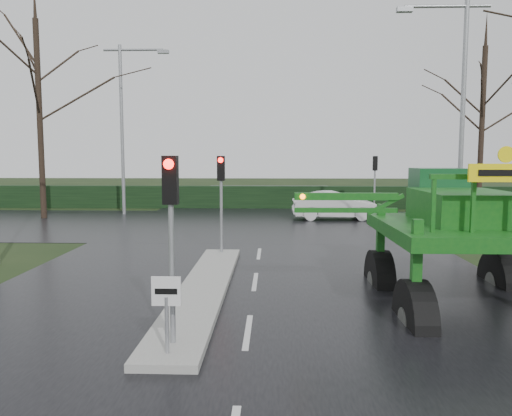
{
  "coord_description": "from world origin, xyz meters",
  "views": [
    {
      "loc": [
        0.49,
        -9.65,
        3.52
      ],
      "look_at": [
        -0.0,
        4.9,
        2.0
      ],
      "focal_mm": 35.0,
      "sensor_mm": 36.0,
      "label": 1
    }
  ],
  "objects_px": {
    "keep_left_sign": "(166,302)",
    "white_sedan": "(335,220)",
    "street_light_left_far": "(127,114)",
    "street_light_right": "(456,97)",
    "crop_sprayer": "(415,219)",
    "traffic_signal_near": "(171,209)",
    "traffic_signal_mid": "(221,183)",
    "traffic_signal_far": "(375,172)"
  },
  "relations": [
    {
      "from": "crop_sprayer",
      "to": "traffic_signal_near",
      "type": "bearing_deg",
      "value": -158.72
    },
    {
      "from": "crop_sprayer",
      "to": "street_light_left_far",
      "type": "bearing_deg",
      "value": 120.81
    },
    {
      "from": "traffic_signal_near",
      "to": "traffic_signal_far",
      "type": "relative_size",
      "value": 1.0
    },
    {
      "from": "street_light_right",
      "to": "street_light_left_far",
      "type": "height_order",
      "value": "same"
    },
    {
      "from": "white_sedan",
      "to": "traffic_signal_mid",
      "type": "bearing_deg",
      "value": 152.61
    },
    {
      "from": "white_sedan",
      "to": "traffic_signal_near",
      "type": "bearing_deg",
      "value": 163.79
    },
    {
      "from": "traffic_signal_near",
      "to": "white_sedan",
      "type": "relative_size",
      "value": 0.74
    },
    {
      "from": "street_light_right",
      "to": "street_light_left_far",
      "type": "distance_m",
      "value": 18.24
    },
    {
      "from": "street_light_right",
      "to": "white_sedan",
      "type": "bearing_deg",
      "value": 125.57
    },
    {
      "from": "white_sedan",
      "to": "keep_left_sign",
      "type": "bearing_deg",
      "value": 164.16
    },
    {
      "from": "traffic_signal_near",
      "to": "traffic_signal_mid",
      "type": "bearing_deg",
      "value": 90.0
    },
    {
      "from": "traffic_signal_near",
      "to": "street_light_left_far",
      "type": "bearing_deg",
      "value": 108.17
    },
    {
      "from": "keep_left_sign",
      "to": "traffic_signal_near",
      "type": "xyz_separation_m",
      "value": [
        0.0,
        0.49,
        1.53
      ]
    },
    {
      "from": "keep_left_sign",
      "to": "white_sedan",
      "type": "xyz_separation_m",
      "value": [
        5.24,
        19.44,
        -1.06
      ]
    },
    {
      "from": "traffic_signal_near",
      "to": "street_light_left_far",
      "type": "xyz_separation_m",
      "value": [
        -6.89,
        21.01,
        3.4
      ]
    },
    {
      "from": "traffic_signal_mid",
      "to": "white_sedan",
      "type": "distance_m",
      "value": 11.98
    },
    {
      "from": "traffic_signal_mid",
      "to": "crop_sprayer",
      "type": "distance_m",
      "value": 8.14
    },
    {
      "from": "street_light_right",
      "to": "crop_sprayer",
      "type": "height_order",
      "value": "street_light_right"
    },
    {
      "from": "traffic_signal_far",
      "to": "street_light_left_far",
      "type": "xyz_separation_m",
      "value": [
        -14.69,
        -0.01,
        3.4
      ]
    },
    {
      "from": "traffic_signal_mid",
      "to": "crop_sprayer",
      "type": "height_order",
      "value": "crop_sprayer"
    },
    {
      "from": "traffic_signal_mid",
      "to": "street_light_left_far",
      "type": "relative_size",
      "value": 0.35
    },
    {
      "from": "keep_left_sign",
      "to": "traffic_signal_near",
      "type": "distance_m",
      "value": 1.61
    },
    {
      "from": "crop_sprayer",
      "to": "traffic_signal_far",
      "type": "bearing_deg",
      "value": 80.35
    },
    {
      "from": "traffic_signal_near",
      "to": "white_sedan",
      "type": "bearing_deg",
      "value": 74.53
    },
    {
      "from": "traffic_signal_far",
      "to": "street_light_left_far",
      "type": "height_order",
      "value": "street_light_left_far"
    },
    {
      "from": "street_light_right",
      "to": "street_light_left_far",
      "type": "relative_size",
      "value": 1.0
    },
    {
      "from": "white_sedan",
      "to": "street_light_right",
      "type": "bearing_deg",
      "value": -145.17
    },
    {
      "from": "street_light_left_far",
      "to": "white_sedan",
      "type": "relative_size",
      "value": 2.11
    },
    {
      "from": "traffic_signal_mid",
      "to": "white_sedan",
      "type": "xyz_separation_m",
      "value": [
        5.24,
        10.45,
        -2.59
      ]
    },
    {
      "from": "traffic_signal_mid",
      "to": "street_light_right",
      "type": "height_order",
      "value": "street_light_right"
    },
    {
      "from": "crop_sprayer",
      "to": "white_sedan",
      "type": "relative_size",
      "value": 1.75
    },
    {
      "from": "traffic_signal_near",
      "to": "street_light_right",
      "type": "height_order",
      "value": "street_light_right"
    },
    {
      "from": "street_light_left_far",
      "to": "white_sedan",
      "type": "distance_m",
      "value": 13.69
    },
    {
      "from": "traffic_signal_mid",
      "to": "street_light_left_far",
      "type": "height_order",
      "value": "street_light_left_far"
    },
    {
      "from": "traffic_signal_mid",
      "to": "traffic_signal_far",
      "type": "distance_m",
      "value": 14.75
    },
    {
      "from": "keep_left_sign",
      "to": "traffic_signal_mid",
      "type": "xyz_separation_m",
      "value": [
        0.0,
        8.99,
        1.53
      ]
    },
    {
      "from": "traffic_signal_near",
      "to": "white_sedan",
      "type": "xyz_separation_m",
      "value": [
        5.24,
        18.95,
        -2.59
      ]
    },
    {
      "from": "street_light_right",
      "to": "white_sedan",
      "type": "relative_size",
      "value": 2.11
    },
    {
      "from": "traffic_signal_near",
      "to": "traffic_signal_far",
      "type": "bearing_deg",
      "value": 69.64
    },
    {
      "from": "traffic_signal_near",
      "to": "traffic_signal_mid",
      "type": "xyz_separation_m",
      "value": [
        0.0,
        8.5,
        0.0
      ]
    },
    {
      "from": "traffic_signal_mid",
      "to": "crop_sprayer",
      "type": "relative_size",
      "value": 0.42
    },
    {
      "from": "traffic_signal_near",
      "to": "crop_sprayer",
      "type": "height_order",
      "value": "crop_sprayer"
    }
  ]
}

